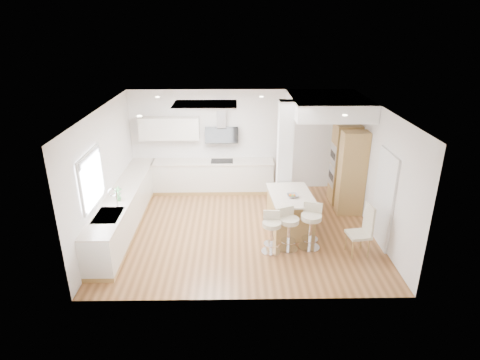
{
  "coord_description": "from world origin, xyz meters",
  "views": [
    {
      "loc": [
        -0.18,
        -8.18,
        4.56
      ],
      "look_at": [
        -0.03,
        0.4,
        1.07
      ],
      "focal_mm": 30.0,
      "sensor_mm": 36.0,
      "label": 1
    }
  ],
  "objects_px": {
    "peninsula": "(290,211)",
    "bar_stool_a": "(272,230)",
    "bar_stool_c": "(311,224)",
    "dining_chair": "(364,228)",
    "bar_stool_b": "(289,227)"
  },
  "relations": [
    {
      "from": "bar_stool_a",
      "to": "dining_chair",
      "type": "distance_m",
      "value": 1.87
    },
    {
      "from": "bar_stool_c",
      "to": "dining_chair",
      "type": "xyz_separation_m",
      "value": [
        1.03,
        -0.24,
        0.03
      ]
    },
    {
      "from": "bar_stool_b",
      "to": "dining_chair",
      "type": "xyz_separation_m",
      "value": [
        1.5,
        -0.19,
        0.06
      ]
    },
    {
      "from": "bar_stool_a",
      "to": "bar_stool_b",
      "type": "xyz_separation_m",
      "value": [
        0.36,
        0.1,
        0.02
      ]
    },
    {
      "from": "peninsula",
      "to": "bar_stool_a",
      "type": "distance_m",
      "value": 1.13
    },
    {
      "from": "peninsula",
      "to": "bar_stool_b",
      "type": "relative_size",
      "value": 1.59
    },
    {
      "from": "bar_stool_a",
      "to": "bar_stool_c",
      "type": "xyz_separation_m",
      "value": [
        0.83,
        0.15,
        0.06
      ]
    },
    {
      "from": "dining_chair",
      "to": "peninsula",
      "type": "bearing_deg",
      "value": 132.76
    },
    {
      "from": "bar_stool_c",
      "to": "dining_chair",
      "type": "relative_size",
      "value": 0.91
    },
    {
      "from": "bar_stool_b",
      "to": "dining_chair",
      "type": "relative_size",
      "value": 0.85
    },
    {
      "from": "bar_stool_b",
      "to": "bar_stool_c",
      "type": "bearing_deg",
      "value": -17.94
    },
    {
      "from": "bar_stool_b",
      "to": "bar_stool_c",
      "type": "relative_size",
      "value": 0.93
    },
    {
      "from": "peninsula",
      "to": "dining_chair",
      "type": "relative_size",
      "value": 1.35
    },
    {
      "from": "dining_chair",
      "to": "bar_stool_a",
      "type": "bearing_deg",
      "value": 169.2
    },
    {
      "from": "bar_stool_b",
      "to": "dining_chair",
      "type": "bearing_deg",
      "value": -31.34
    }
  ]
}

